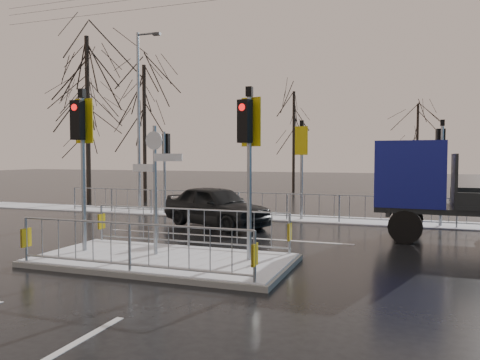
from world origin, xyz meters
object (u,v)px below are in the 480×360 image
(traffic_island, at_px, (162,246))
(street_lamp_left, at_px, (140,113))
(flatbed_truck, at_px, (443,188))
(car_far_lane, at_px, (216,206))

(traffic_island, height_order, street_lamp_left, street_lamp_left)
(flatbed_truck, distance_m, street_lamp_left, 13.73)
(car_far_lane, bearing_deg, traffic_island, -145.66)
(car_far_lane, xyz_separation_m, street_lamp_left, (-5.44, 3.85, 3.76))
(flatbed_truck, bearing_deg, street_lamp_left, 162.51)
(traffic_island, relative_size, car_far_lane, 1.41)
(street_lamp_left, bearing_deg, flatbed_truck, -17.49)
(flatbed_truck, relative_size, street_lamp_left, 0.78)
(traffic_island, height_order, car_far_lane, traffic_island)
(traffic_island, bearing_deg, street_lamp_left, 124.07)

